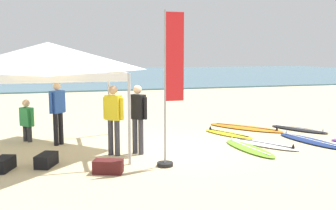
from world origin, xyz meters
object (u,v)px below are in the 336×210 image
Objects in this scene: person_blue at (58,109)px; person_black at (138,115)px; surfboard_yellow at (228,134)px; person_yellow at (113,115)px; banner_flag at (170,95)px; surfboard_lime at (249,148)px; surfboard_navy at (310,141)px; person_green at (27,119)px; surfboard_white at (265,144)px; canopy_tent at (48,57)px; gear_bag_by_pole at (108,167)px; surfboard_orange at (246,128)px; gear_bag_on_sand at (3,164)px; gear_bag_near_tent at (46,160)px; surfboard_black at (299,129)px.

person_black is at bearing -39.29° from person_blue.
person_yellow is (-3.68, -1.39, 0.95)m from surfboard_yellow.
person_blue is 0.50× the size of banner_flag.
banner_flag reaches higher than surfboard_lime.
surfboard_yellow is 0.79× the size of surfboard_navy.
banner_flag reaches higher than surfboard_yellow.
banner_flag is at bearing -46.50° from person_green.
surfboard_lime is at bearing -24.73° from person_green.
person_green is at bearing 159.68° from surfboard_white.
gear_bag_by_pole is at bearing -62.56° from canopy_tent.
surfboard_orange is (1.22, 2.55, -0.00)m from surfboard_lime.
person_yellow is 1.43× the size of person_green.
person_blue is 1.11m from person_green.
person_green reaches higher than surfboard_yellow.
person_green is 4.74m from banner_flag.
surfboard_white is (0.37, -1.53, -0.00)m from surfboard_yellow.
banner_flag is (2.54, -2.04, -0.82)m from canopy_tent.
gear_bag_by_pole reaches higher than surfboard_white.
surfboard_navy is 1.36× the size of person_yellow.
gear_bag_on_sand is (-5.89, -0.18, 0.10)m from surfboard_lime.
person_green is at bearing 83.43° from gear_bag_on_sand.
gear_bag_on_sand is at bearing 169.96° from banner_flag.
surfboard_navy is 1.94× the size of person_green.
surfboard_navy is (1.83, -1.50, -0.00)m from surfboard_yellow.
person_black is 3.51m from person_green.
gear_bag_near_tent reaches higher than surfboard_lime.
surfboard_navy is 1.11× the size of surfboard_lime.
surfboard_yellow is at bearing 45.06° from banner_flag.
person_green is 2.00× the size of gear_bag_on_sand.
person_blue is at bearing -173.97° from surfboard_orange.
banner_flag is (-2.37, -0.81, 1.54)m from surfboard_lime.
person_blue is (-5.95, -0.63, 0.95)m from surfboard_orange.
gear_bag_by_pole is at bearing -71.52° from person_blue.
surfboard_white is at bearing -1.73° from person_black.
banner_flag is at bearing -134.94° from surfboard_yellow.
banner_flag is 2.01m from gear_bag_by_pole.
gear_bag_by_pole is (1.81, -3.54, -0.52)m from person_green.
surfboard_lime is (-2.07, -0.31, 0.00)m from surfboard_navy.
canopy_tent is 5.87× the size of gear_bag_by_pole.
gear_bag_by_pole reaches higher than surfboard_black.
person_green is (-2.72, 2.19, -0.33)m from person_black.
person_black is at bearing 178.27° from surfboard_white.
person_yellow and person_blue have the same top height.
banner_flag is 5.67× the size of gear_bag_by_pole.
person_green is at bearing 133.50° from banner_flag.
person_green is (-5.57, 2.57, 0.62)m from surfboard_lime.
person_green reaches higher than surfboard_orange.
surfboard_white is 3.30× the size of gear_bag_by_pole.
person_black is (-5.60, -1.44, 0.95)m from surfboard_black.
canopy_tent is at bearing 117.44° from gear_bag_by_pole.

